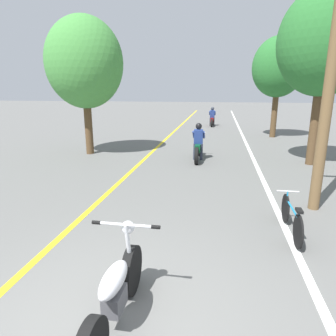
% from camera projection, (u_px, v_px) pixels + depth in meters
% --- Properties ---
extents(ground_plane, '(120.00, 120.00, 0.00)m').
position_uv_depth(ground_plane, '(106.00, 333.00, 3.45)').
color(ground_plane, '#60605E').
extents(lane_stripe_center, '(0.14, 48.00, 0.01)m').
position_uv_depth(lane_stripe_center, '(161.00, 144.00, 15.25)').
color(lane_stripe_center, yellow).
rests_on(lane_stripe_center, ground).
extents(lane_stripe_edge, '(0.14, 48.00, 0.01)m').
position_uv_depth(lane_stripe_edge, '(248.00, 146.00, 14.55)').
color(lane_stripe_edge, white).
rests_on(lane_stripe_edge, ground).
extents(utility_pole, '(1.10, 0.24, 5.74)m').
position_uv_depth(utility_pole, '(331.00, 77.00, 6.28)').
color(utility_pole, brown).
rests_on(utility_pole, ground).
extents(roadside_tree_right_near, '(3.13, 2.82, 6.05)m').
position_uv_depth(roadside_tree_right_near, '(325.00, 43.00, 10.05)').
color(roadside_tree_right_near, '#513A23').
rests_on(roadside_tree_right_near, ground).
extents(roadside_tree_right_far, '(2.83, 2.55, 5.49)m').
position_uv_depth(roadside_tree_right_far, '(278.00, 67.00, 16.35)').
color(roadside_tree_right_far, '#513A23').
rests_on(roadside_tree_right_far, ground).
extents(roadside_tree_left, '(3.14, 2.83, 5.53)m').
position_uv_depth(roadside_tree_left, '(84.00, 63.00, 12.01)').
color(roadside_tree_left, '#513A23').
rests_on(roadside_tree_left, ground).
extents(motorcycle_foreground, '(0.88, 2.02, 1.12)m').
position_uv_depth(motorcycle_foreground, '(115.00, 294.00, 3.44)').
color(motorcycle_foreground, black).
rests_on(motorcycle_foreground, ground).
extents(motorcycle_rider_lead, '(0.50, 2.18, 1.44)m').
position_uv_depth(motorcycle_rider_lead, '(198.00, 146.00, 11.73)').
color(motorcycle_rider_lead, black).
rests_on(motorcycle_rider_lead, ground).
extents(motorcycle_rider_far, '(0.50, 1.95, 1.40)m').
position_uv_depth(motorcycle_rider_far, '(212.00, 119.00, 22.28)').
color(motorcycle_rider_far, black).
rests_on(motorcycle_rider_far, ground).
extents(bicycle_parked, '(0.44, 1.68, 0.71)m').
position_uv_depth(bicycle_parked, '(291.00, 218.00, 5.74)').
color(bicycle_parked, black).
rests_on(bicycle_parked, ground).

